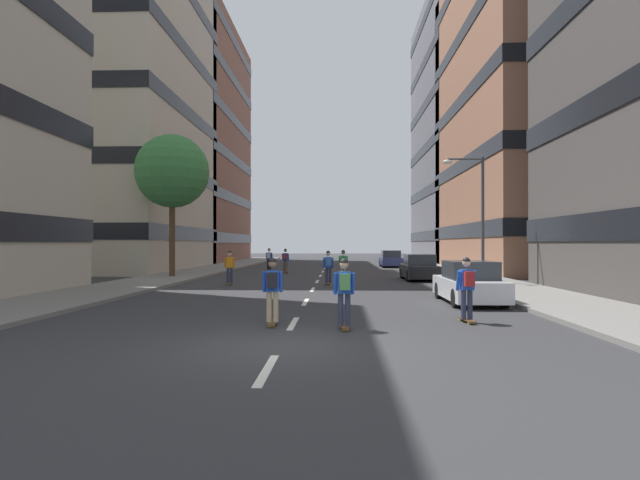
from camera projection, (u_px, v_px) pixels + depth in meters
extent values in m
plane|color=#333335|center=(321.00, 274.00, 35.13)|extent=(147.03, 147.03, 0.00)
cube|color=gray|center=(203.00, 271.00, 38.53)|extent=(3.88, 67.39, 0.14)
cube|color=gray|center=(444.00, 271.00, 37.85)|extent=(3.88, 67.39, 0.14)
cube|color=silver|center=(267.00, 370.00, 8.64)|extent=(0.16, 2.20, 0.01)
cube|color=silver|center=(293.00, 323.00, 13.64)|extent=(0.16, 2.20, 0.01)
cube|color=silver|center=(306.00, 302.00, 18.64)|extent=(0.16, 2.20, 0.01)
cube|color=silver|center=(313.00, 290.00, 23.63)|extent=(0.16, 2.20, 0.01)
cube|color=silver|center=(317.00, 281.00, 28.63)|extent=(0.16, 2.20, 0.01)
cube|color=silver|center=(320.00, 276.00, 33.63)|extent=(0.16, 2.20, 0.01)
cube|color=silver|center=(323.00, 272.00, 38.62)|extent=(0.16, 2.20, 0.01)
cube|color=silver|center=(325.00, 268.00, 43.62)|extent=(0.16, 2.20, 0.01)
cube|color=silver|center=(326.00, 266.00, 48.62)|extent=(0.16, 2.20, 0.01)
cube|color=silver|center=(327.00, 264.00, 53.61)|extent=(0.16, 2.20, 0.01)
cube|color=silver|center=(328.00, 262.00, 58.61)|extent=(0.16, 2.20, 0.01)
cube|color=silver|center=(329.00, 260.00, 63.60)|extent=(0.16, 2.20, 0.01)
cube|color=#BCB29E|center=(96.00, 92.00, 41.98)|extent=(15.72, 18.12, 29.43)
cube|color=black|center=(96.00, 234.00, 41.90)|extent=(15.84, 18.24, 1.10)
cube|color=black|center=(96.00, 175.00, 41.93)|extent=(15.84, 18.24, 1.10)
cube|color=black|center=(96.00, 115.00, 41.96)|extent=(15.84, 18.24, 1.10)
cube|color=black|center=(96.00, 56.00, 42.00)|extent=(15.84, 18.24, 1.10)
cube|color=brown|center=(170.00, 145.00, 60.23)|extent=(15.72, 21.05, 27.67)
cube|color=black|center=(169.00, 238.00, 60.16)|extent=(15.84, 21.17, 1.10)
cube|color=black|center=(170.00, 199.00, 60.19)|extent=(15.84, 21.17, 1.10)
cube|color=black|center=(170.00, 161.00, 60.22)|extent=(15.84, 21.17, 1.10)
cube|color=black|center=(170.00, 122.00, 60.25)|extent=(15.84, 21.17, 1.10)
cube|color=black|center=(170.00, 83.00, 60.28)|extent=(15.84, 21.17, 1.10)
cube|color=black|center=(170.00, 44.00, 60.31)|extent=(15.84, 21.17, 1.10)
cube|color=#9E6B51|center=(560.00, 107.00, 40.56)|extent=(15.72, 21.19, 26.07)
cube|color=black|center=(560.00, 231.00, 40.49)|extent=(15.84, 21.31, 1.10)
cube|color=black|center=(560.00, 166.00, 40.53)|extent=(15.84, 21.31, 1.10)
cube|color=black|center=(560.00, 101.00, 40.56)|extent=(15.84, 21.31, 1.10)
cube|color=black|center=(559.00, 36.00, 40.59)|extent=(15.84, 21.31, 1.10)
cube|color=slate|center=(491.00, 134.00, 58.83)|extent=(15.72, 19.22, 29.78)
cube|color=black|center=(491.00, 236.00, 58.75)|extent=(15.84, 19.34, 1.10)
cube|color=black|center=(491.00, 193.00, 58.78)|extent=(15.84, 19.34, 1.10)
cube|color=black|center=(491.00, 151.00, 58.82)|extent=(15.84, 19.34, 1.10)
cube|color=black|center=(491.00, 108.00, 58.85)|extent=(15.84, 19.34, 1.10)
cube|color=black|center=(491.00, 65.00, 58.88)|extent=(15.84, 19.34, 1.10)
cube|color=black|center=(491.00, 23.00, 58.91)|extent=(15.84, 19.34, 1.10)
cube|color=black|center=(419.00, 271.00, 29.84)|extent=(1.80, 4.40, 0.70)
cube|color=#2D3338|center=(419.00, 260.00, 29.69)|extent=(1.60, 2.10, 0.64)
cylinder|color=black|center=(402.00, 273.00, 31.32)|extent=(0.22, 0.64, 0.64)
cylinder|color=black|center=(428.00, 273.00, 31.26)|extent=(0.22, 0.64, 0.64)
cylinder|color=black|center=(409.00, 276.00, 28.42)|extent=(0.22, 0.64, 0.64)
cylinder|color=black|center=(437.00, 276.00, 28.36)|extent=(0.22, 0.64, 0.64)
cube|color=silver|center=(469.00, 288.00, 18.37)|extent=(1.80, 4.40, 0.70)
cube|color=#2D3338|center=(470.00, 270.00, 18.23)|extent=(1.60, 2.10, 0.64)
cylinder|color=black|center=(439.00, 290.00, 19.85)|extent=(0.22, 0.64, 0.64)
cylinder|color=black|center=(480.00, 290.00, 19.79)|extent=(0.22, 0.64, 0.64)
cylinder|color=black|center=(456.00, 298.00, 16.95)|extent=(0.22, 0.64, 0.64)
cylinder|color=black|center=(504.00, 298.00, 16.89)|extent=(0.22, 0.64, 0.64)
cube|color=navy|center=(391.00, 261.00, 46.23)|extent=(1.80, 4.40, 0.70)
cube|color=#2D3338|center=(391.00, 254.00, 46.09)|extent=(1.60, 2.10, 0.64)
cylinder|color=black|center=(380.00, 263.00, 47.71)|extent=(0.22, 0.64, 0.64)
cylinder|color=black|center=(398.00, 263.00, 47.65)|extent=(0.22, 0.64, 0.64)
cylinder|color=black|center=(383.00, 264.00, 44.81)|extent=(0.22, 0.64, 0.64)
cylinder|color=black|center=(401.00, 264.00, 44.75)|extent=(0.22, 0.64, 0.64)
cylinder|color=#4C3823|center=(172.00, 236.00, 31.33)|extent=(0.36, 0.36, 4.89)
sphere|color=#387A3D|center=(172.00, 171.00, 31.36)|extent=(4.51, 4.51, 4.51)
cylinder|color=#3F3F44|center=(483.00, 220.00, 26.30)|extent=(0.16, 0.16, 6.50)
cylinder|color=#3F3F44|center=(465.00, 159.00, 26.36)|extent=(1.80, 0.10, 0.10)
ellipsoid|color=silver|center=(448.00, 162.00, 26.39)|extent=(0.50, 0.30, 0.24)
cube|color=brown|center=(230.00, 283.00, 26.40)|extent=(0.40, 0.92, 0.02)
cylinder|color=#D8BF4C|center=(230.00, 284.00, 26.71)|extent=(0.19, 0.11, 0.07)
cylinder|color=#D8BF4C|center=(230.00, 285.00, 26.08)|extent=(0.19, 0.11, 0.07)
cylinder|color=#2D334C|center=(228.00, 275.00, 26.38)|extent=(0.17, 0.17, 0.80)
cylinder|color=#2D334C|center=(231.00, 275.00, 26.42)|extent=(0.17, 0.17, 0.80)
cube|color=orange|center=(230.00, 262.00, 26.41)|extent=(0.36, 0.27, 0.55)
cylinder|color=orange|center=(225.00, 263.00, 26.41)|extent=(0.14, 0.24, 0.55)
cylinder|color=orange|center=(234.00, 263.00, 26.50)|extent=(0.14, 0.24, 0.55)
sphere|color=beige|center=(230.00, 254.00, 26.43)|extent=(0.22, 0.22, 0.22)
sphere|color=black|center=(230.00, 253.00, 26.43)|extent=(0.21, 0.21, 0.21)
cube|color=brown|center=(344.00, 326.00, 12.73)|extent=(0.27, 0.91, 0.02)
cylinder|color=#D8BF4C|center=(343.00, 326.00, 13.05)|extent=(0.19, 0.08, 0.07)
cylinder|color=#D8BF4C|center=(345.00, 330.00, 12.41)|extent=(0.19, 0.08, 0.07)
cylinder|color=#2D334C|center=(341.00, 310.00, 12.73)|extent=(0.15, 0.15, 0.80)
cylinder|color=#2D334C|center=(348.00, 309.00, 12.74)|extent=(0.15, 0.15, 0.80)
cube|color=blue|center=(344.00, 283.00, 12.74)|extent=(0.34, 0.23, 0.55)
cylinder|color=blue|center=(335.00, 284.00, 12.78)|extent=(0.11, 0.24, 0.55)
cylinder|color=blue|center=(353.00, 284.00, 12.80)|extent=(0.11, 0.24, 0.55)
sphere|color=tan|center=(344.00, 264.00, 12.76)|extent=(0.22, 0.22, 0.22)
sphere|color=black|center=(344.00, 262.00, 12.76)|extent=(0.21, 0.21, 0.21)
cube|color=#4C8C4C|center=(345.00, 282.00, 12.56)|extent=(0.27, 0.18, 0.40)
cube|color=brown|center=(269.00, 270.00, 39.64)|extent=(0.32, 0.92, 0.02)
cylinder|color=#D8BF4C|center=(270.00, 270.00, 39.96)|extent=(0.19, 0.09, 0.07)
cylinder|color=#D8BF4C|center=(268.00, 271.00, 39.33)|extent=(0.19, 0.09, 0.07)
cylinder|color=black|center=(268.00, 265.00, 39.66)|extent=(0.16, 0.16, 0.80)
cylinder|color=black|center=(270.00, 265.00, 39.63)|extent=(0.16, 0.16, 0.80)
cube|color=blue|center=(269.00, 256.00, 39.65)|extent=(0.34, 0.24, 0.55)
cylinder|color=blue|center=(267.00, 256.00, 39.74)|extent=(0.12, 0.24, 0.55)
cylinder|color=blue|center=(272.00, 256.00, 39.66)|extent=(0.12, 0.24, 0.55)
sphere|color=beige|center=(269.00, 250.00, 39.67)|extent=(0.22, 0.22, 0.22)
sphere|color=black|center=(269.00, 250.00, 39.67)|extent=(0.21, 0.21, 0.21)
cube|color=beige|center=(268.00, 256.00, 39.47)|extent=(0.28, 0.19, 0.40)
cube|color=brown|center=(343.00, 279.00, 29.47)|extent=(0.24, 0.91, 0.02)
cylinder|color=#D8BF4C|center=(343.00, 279.00, 29.79)|extent=(0.18, 0.08, 0.07)
cylinder|color=#D8BF4C|center=(344.00, 280.00, 29.15)|extent=(0.18, 0.08, 0.07)
cylinder|color=tan|center=(342.00, 272.00, 29.47)|extent=(0.15, 0.15, 0.80)
cylinder|color=tan|center=(345.00, 272.00, 29.47)|extent=(0.15, 0.15, 0.80)
cube|color=green|center=(343.00, 260.00, 29.48)|extent=(0.33, 0.21, 0.55)
cylinder|color=green|center=(339.00, 261.00, 29.53)|extent=(0.10, 0.23, 0.55)
cylinder|color=green|center=(347.00, 261.00, 29.53)|extent=(0.10, 0.23, 0.55)
sphere|color=#997051|center=(343.00, 252.00, 29.50)|extent=(0.22, 0.22, 0.22)
sphere|color=black|center=(343.00, 252.00, 29.50)|extent=(0.21, 0.21, 0.21)
cube|color=brown|center=(328.00, 283.00, 26.38)|extent=(0.25, 0.91, 0.02)
cylinder|color=#D8BF4C|center=(328.00, 284.00, 26.70)|extent=(0.18, 0.08, 0.07)
cylinder|color=#D8BF4C|center=(328.00, 285.00, 26.06)|extent=(0.18, 0.08, 0.07)
cylinder|color=#2D334C|center=(326.00, 275.00, 26.38)|extent=(0.15, 0.15, 0.80)
cylinder|color=#2D334C|center=(330.00, 275.00, 26.38)|extent=(0.15, 0.15, 0.80)
cube|color=blue|center=(328.00, 262.00, 26.38)|extent=(0.33, 0.22, 0.55)
cylinder|color=blue|center=(324.00, 263.00, 26.43)|extent=(0.10, 0.23, 0.55)
cylinder|color=blue|center=(332.00, 263.00, 26.44)|extent=(0.10, 0.23, 0.55)
sphere|color=beige|center=(328.00, 254.00, 26.41)|extent=(0.22, 0.22, 0.22)
sphere|color=black|center=(328.00, 253.00, 26.41)|extent=(0.21, 0.21, 0.21)
cube|color=#3F72BF|center=(328.00, 262.00, 26.20)|extent=(0.27, 0.17, 0.40)
cube|color=brown|center=(467.00, 320.00, 13.79)|extent=(0.32, 0.92, 0.02)
cylinder|color=#D8BF4C|center=(462.00, 320.00, 14.11)|extent=(0.19, 0.09, 0.07)
cylinder|color=#D8BF4C|center=(471.00, 323.00, 13.48)|extent=(0.19, 0.09, 0.07)
cylinder|color=#2D334C|center=(464.00, 304.00, 13.79)|extent=(0.16, 0.16, 0.80)
cylinder|color=#2D334C|center=(470.00, 304.00, 13.81)|extent=(0.16, 0.16, 0.80)
cube|color=blue|center=(467.00, 280.00, 13.80)|extent=(0.34, 0.24, 0.55)
cylinder|color=blue|center=(458.00, 281.00, 13.83)|extent=(0.12, 0.24, 0.55)
cylinder|color=blue|center=(474.00, 280.00, 13.87)|extent=(0.12, 0.24, 0.55)
sphere|color=beige|center=(466.00, 263.00, 13.82)|extent=(0.22, 0.22, 0.22)
sphere|color=black|center=(466.00, 261.00, 13.83)|extent=(0.21, 0.21, 0.21)
cube|color=#A52626|center=(469.00, 279.00, 13.62)|extent=(0.28, 0.19, 0.40)
cube|color=brown|center=(272.00, 322.00, 13.30)|extent=(0.25, 0.91, 0.02)
cylinder|color=#D8BF4C|center=(273.00, 322.00, 13.62)|extent=(0.18, 0.08, 0.07)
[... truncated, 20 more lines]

